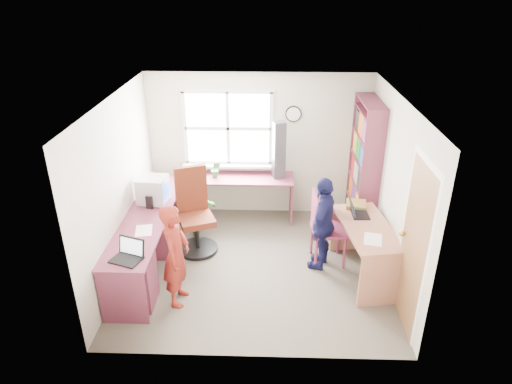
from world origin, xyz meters
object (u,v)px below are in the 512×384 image
swivel_chair (195,216)px  potted_plant (216,170)px  person_navy (323,223)px  l_desk (157,248)px  person_red (176,255)px  wooden_chair (323,226)px  laptop_left (128,254)px  bookshelf (364,170)px  laptop_right (357,212)px  cd_tower (279,150)px  right_desk (366,240)px  person_green (201,201)px  crt_monitor (153,190)px

swivel_chair → potted_plant: size_ratio=4.56×
person_navy → l_desk: bearing=-60.0°
person_red → wooden_chair: bearing=-59.4°
l_desk → laptop_left: 0.78m
bookshelf → person_red: (-2.59, -1.96, -0.33)m
laptop_right → swivel_chair: bearing=81.2°
wooden_chair → laptop_left: wooden_chair is taller
laptop_left → potted_plant: potted_plant is taller
l_desk → cd_tower: 2.51m
right_desk → person_red: size_ratio=1.04×
swivel_chair → cd_tower: size_ratio=1.36×
right_desk → bookshelf: bookshelf is taller
laptop_right → person_green: bearing=71.3°
swivel_chair → laptop_left: 1.55m
bookshelf → cd_tower: 1.37m
swivel_chair → cd_tower: bearing=17.1°
right_desk → person_red: 2.50m
laptop_right → person_navy: size_ratio=0.23×
potted_plant → person_red: bearing=-96.5°
person_green → cd_tower: bearing=-76.8°
l_desk → crt_monitor: bearing=103.7°
bookshelf → laptop_left: bearing=-145.3°
person_red → person_navy: person_navy is taller
wooden_chair → potted_plant: bearing=138.6°
laptop_left → person_red: (0.51, 0.19, -0.13)m
swivel_chair → wooden_chair: 1.88m
cd_tower → potted_plant: 1.07m
potted_plant → bookshelf: bearing=-5.3°
swivel_chair → laptop_left: bearing=-132.8°
swivel_chair → person_navy: person_navy is taller
laptop_left → person_navy: size_ratio=0.31×
l_desk → swivel_chair: size_ratio=2.32×
swivel_chair → person_green: bearing=63.6°
right_desk → laptop_right: (-0.09, 0.31, 0.26)m
crt_monitor → laptop_left: bearing=-82.5°
swivel_chair → crt_monitor: swivel_chair is taller
bookshelf → person_navy: bearing=-122.9°
swivel_chair → person_red: person_red is taller
bookshelf → swivel_chair: (-2.56, -0.72, -0.45)m
laptop_left → person_navy: person_navy is taller
potted_plant → person_green: bearing=-109.1°
swivel_chair → person_navy: size_ratio=0.94×
bookshelf → swivel_chair: size_ratio=1.65×
l_desk → person_navy: (2.23, 0.35, 0.22)m
laptop_right → wooden_chair: bearing=86.9°
l_desk → person_green: size_ratio=2.50×
wooden_chair → swivel_chair: bearing=166.7°
l_desk → person_green: (0.43, 1.15, 0.13)m
laptop_left → cd_tower: 3.04m
right_desk → bookshelf: bearing=74.2°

